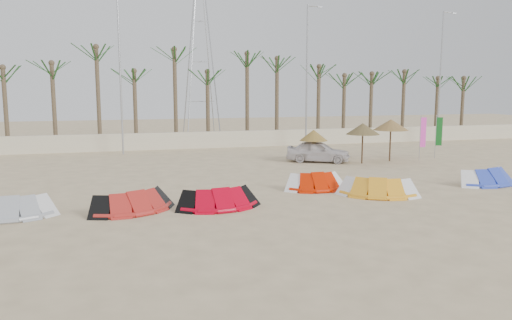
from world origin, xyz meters
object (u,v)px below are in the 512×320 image
object	(u,v)px
kite_red_right	(314,180)
kite_blue	(484,175)
parasol_right	(391,125)
parasol_left	(314,135)
kite_red_left	(133,200)
kite_red_mid	(218,196)
parasol_mid	(363,129)
car	(318,151)
kite_grey	(13,205)
kite_orange	(374,185)

from	to	relation	value
kite_red_right	kite_blue	size ratio (longest dim) A/B	0.81
parasol_right	parasol_left	bearing A→B (deg)	168.16
kite_red_left	kite_red_mid	world-z (taller)	same
kite_red_left	kite_red_right	size ratio (longest dim) A/B	1.29
kite_red_mid	parasol_right	size ratio (longest dim) A/B	1.27
kite_red_mid	parasol_mid	xyz separation A→B (m)	(11.02, 8.93, 1.76)
kite_blue	car	bearing A→B (deg)	120.02
kite_blue	kite_red_left	bearing A→B (deg)	-176.86
kite_red_mid	parasol_right	distance (m)	16.32
kite_red_mid	parasol_left	size ratio (longest dim) A/B	1.66
kite_blue	kite_red_mid	bearing A→B (deg)	-174.71
kite_red_left	kite_blue	bearing A→B (deg)	3.14
kite_grey	car	bearing A→B (deg)	30.85
kite_red_left	kite_blue	xyz separation A→B (m)	(17.04, 0.93, 0.00)
kite_red_left	car	xyz separation A→B (m)	(11.87, 9.88, 0.26)
kite_red_mid	parasol_left	world-z (taller)	parasol_left
kite_red_mid	parasol_right	world-z (taller)	parasol_right
kite_red_right	car	size ratio (longest dim) A/B	0.74
car	kite_grey	bearing A→B (deg)	148.76
kite_red_mid	parasol_left	bearing A→B (deg)	51.30
parasol_left	parasol_mid	xyz separation A→B (m)	(2.70, -1.45, 0.46)
kite_grey	parasol_mid	size ratio (longest dim) A/B	1.23
kite_orange	car	xyz separation A→B (m)	(1.43, 9.87, 0.26)
parasol_left	kite_red_right	bearing A→B (deg)	-111.76
kite_orange	kite_grey	bearing A→B (deg)	179.27
parasol_left	kite_grey	bearing A→B (deg)	-148.32
kite_red_left	parasol_left	bearing A→B (deg)	40.86
parasol_left	kite_blue	bearing A→B (deg)	-59.16
parasol_mid	kite_red_left	bearing A→B (deg)	-149.02
kite_blue	parasol_right	size ratio (longest dim) A/B	1.35
kite_red_mid	parasol_left	xyz separation A→B (m)	(8.32, 10.38, 1.30)
parasol_mid	car	bearing A→B (deg)	151.98
kite_red_right	parasol_mid	bearing A→B (deg)	48.29
parasol_mid	car	world-z (taller)	parasol_mid
kite_red_mid	kite_red_left	bearing A→B (deg)	174.10
kite_red_right	parasol_left	distance (m)	8.84
parasol_mid	car	distance (m)	3.14
kite_red_right	kite_blue	distance (m)	8.74
kite_red_left	kite_orange	world-z (taller)	same
kite_grey	kite_blue	size ratio (longest dim) A/B	0.85
kite_grey	kite_red_right	distance (m)	12.81
car	kite_blue	bearing A→B (deg)	-122.07
parasol_mid	parasol_left	bearing A→B (deg)	151.73
kite_red_right	kite_blue	bearing A→B (deg)	-6.48
kite_red_mid	kite_red_right	distance (m)	5.56
kite_red_right	parasol_left	world-z (taller)	parasol_left
kite_blue	parasol_mid	size ratio (longest dim) A/B	1.44
parasol_left	parasol_mid	distance (m)	3.10
kite_blue	parasol_mid	distance (m)	8.32
kite_grey	parasol_mid	world-z (taller)	parasol_mid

